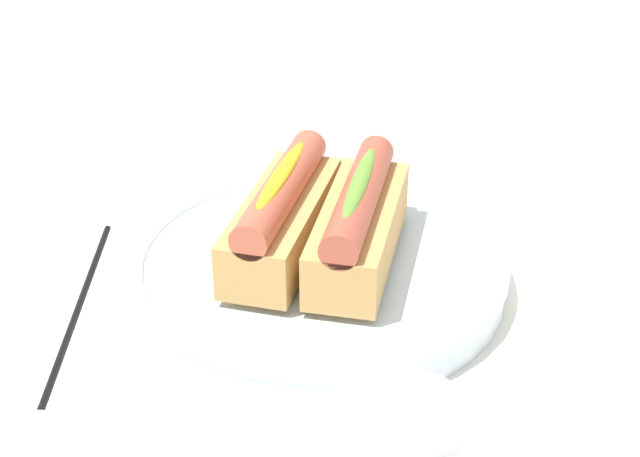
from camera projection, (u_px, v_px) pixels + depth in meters
name	position (u px, v px, depth m)	size (l,w,h in m)	color
ground_plane	(319.00, 300.00, 0.70)	(2.40, 2.40, 0.00)	silver
serving_bowl	(320.00, 268.00, 0.71)	(0.27, 0.27, 0.03)	silver
hotdog_front	(282.00, 215.00, 0.69)	(0.16, 0.09, 0.06)	tan
hotdog_back	(359.00, 223.00, 0.68)	(0.16, 0.09, 0.06)	tan
chopstick_near	(78.00, 304.00, 0.69)	(0.01, 0.01, 0.22)	black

